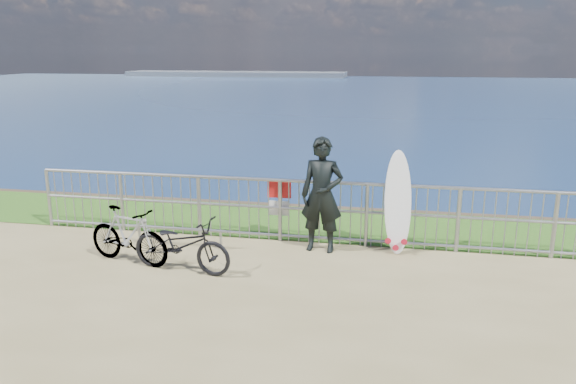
% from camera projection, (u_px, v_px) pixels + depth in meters
% --- Properties ---
extents(grass_strip, '(120.00, 120.00, 0.00)m').
position_uv_depth(grass_strip, '(317.00, 223.00, 10.91)').
color(grass_strip, '#2A5A18').
rests_on(grass_strip, ground).
extents(seascape, '(260.00, 260.00, 5.00)m').
position_uv_depth(seascape, '(237.00, 76.00, 157.76)').
color(seascape, brown).
rests_on(seascape, ground).
extents(railing, '(10.06, 0.10, 1.13)m').
position_uv_depth(railing, '(309.00, 211.00, 9.72)').
color(railing, '#919499').
rests_on(railing, ground).
extents(surfer, '(0.73, 0.51, 1.92)m').
position_uv_depth(surfer, '(322.00, 195.00, 9.25)').
color(surfer, black).
rests_on(surfer, ground).
extents(surfboard, '(0.51, 0.47, 1.71)m').
position_uv_depth(surfboard, '(398.00, 206.00, 9.23)').
color(surfboard, white).
rests_on(surfboard, ground).
extents(bicycle_near, '(1.68, 0.80, 0.85)m').
position_uv_depth(bicycle_near, '(182.00, 245.00, 8.48)').
color(bicycle_near, black).
rests_on(bicycle_near, ground).
extents(bicycle_far, '(1.58, 0.81, 0.91)m').
position_uv_depth(bicycle_far, '(128.00, 235.00, 8.81)').
color(bicycle_far, black).
rests_on(bicycle_far, ground).
extents(bike_rack, '(1.67, 0.05, 0.35)m').
position_uv_depth(bike_rack, '(179.00, 231.00, 9.58)').
color(bike_rack, '#919499').
rests_on(bike_rack, ground).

